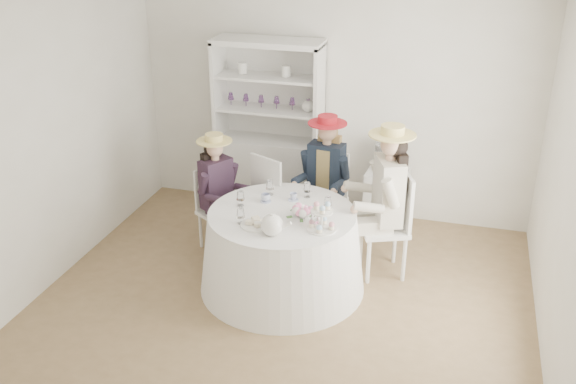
# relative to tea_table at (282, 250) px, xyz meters

# --- Properties ---
(ground) EXTENTS (4.50, 4.50, 0.00)m
(ground) POSITION_rel_tea_table_xyz_m (0.08, -0.19, -0.39)
(ground) COLOR brown
(ground) RESTS_ON ground
(ceiling) EXTENTS (4.50, 4.50, 0.00)m
(ceiling) POSITION_rel_tea_table_xyz_m (0.08, -0.19, 2.31)
(ceiling) COLOR white
(ceiling) RESTS_ON wall_back
(wall_back) EXTENTS (4.50, 0.00, 4.50)m
(wall_back) POSITION_rel_tea_table_xyz_m (0.08, 1.81, 0.96)
(wall_back) COLOR silver
(wall_back) RESTS_ON ground
(wall_front) EXTENTS (4.50, 0.00, 4.50)m
(wall_front) POSITION_rel_tea_table_xyz_m (0.08, -2.19, 0.96)
(wall_front) COLOR silver
(wall_front) RESTS_ON ground
(wall_left) EXTENTS (0.00, 4.50, 4.50)m
(wall_left) POSITION_rel_tea_table_xyz_m (-2.17, -0.19, 0.96)
(wall_left) COLOR silver
(wall_left) RESTS_ON ground
(wall_right) EXTENTS (0.00, 4.50, 4.50)m
(wall_right) POSITION_rel_tea_table_xyz_m (2.33, -0.19, 0.96)
(wall_right) COLOR silver
(wall_right) RESTS_ON ground
(tea_table) EXTENTS (1.57, 1.57, 0.79)m
(tea_table) POSITION_rel_tea_table_xyz_m (0.00, 0.00, 0.00)
(tea_table) COLOR white
(tea_table) RESTS_ON ground
(hutch) EXTENTS (1.37, 0.88, 2.04)m
(hutch) POSITION_rel_tea_table_xyz_m (-0.61, 1.57, 0.33)
(hutch) COLOR silver
(hutch) RESTS_ON ground
(side_table) EXTENTS (0.47, 0.47, 0.68)m
(side_table) POSITION_rel_tea_table_xyz_m (0.77, 1.52, -0.05)
(side_table) COLOR silver
(side_table) RESTS_ON ground
(hatbox) EXTENTS (0.41, 0.41, 0.31)m
(hatbox) POSITION_rel_tea_table_xyz_m (0.77, 1.52, 0.45)
(hatbox) COLOR black
(hatbox) RESTS_ON side_table
(guest_left) EXTENTS (0.55, 0.50, 1.28)m
(guest_left) POSITION_rel_tea_table_xyz_m (-0.85, 0.54, 0.33)
(guest_left) COLOR silver
(guest_left) RESTS_ON ground
(guest_mid) EXTENTS (0.53, 0.55, 1.42)m
(guest_mid) POSITION_rel_tea_table_xyz_m (0.18, 1.00, 0.41)
(guest_mid) COLOR silver
(guest_mid) RESTS_ON ground
(guest_right) EXTENTS (0.64, 0.59, 1.55)m
(guest_right) POSITION_rel_tea_table_xyz_m (0.87, 0.51, 0.48)
(guest_right) COLOR silver
(guest_right) RESTS_ON ground
(spare_chair) EXTENTS (0.57, 0.57, 1.04)m
(spare_chair) POSITION_rel_tea_table_xyz_m (-0.32, 0.76, 0.17)
(spare_chair) COLOR silver
(spare_chair) RESTS_ON ground
(teacup_a) EXTENTS (0.12, 0.12, 0.07)m
(teacup_a) POSITION_rel_tea_table_xyz_m (-0.22, 0.18, 0.43)
(teacup_a) COLOR white
(teacup_a) RESTS_ON tea_table
(teacup_b) EXTENTS (0.07, 0.07, 0.07)m
(teacup_b) POSITION_rel_tea_table_xyz_m (0.03, 0.29, 0.43)
(teacup_b) COLOR white
(teacup_b) RESTS_ON tea_table
(teacup_c) EXTENTS (0.08, 0.08, 0.06)m
(teacup_c) POSITION_rel_tea_table_xyz_m (0.29, 0.06, 0.43)
(teacup_c) COLOR white
(teacup_c) RESTS_ON tea_table
(flower_bowl) EXTENTS (0.26, 0.26, 0.05)m
(flower_bowl) POSITION_rel_tea_table_xyz_m (0.21, -0.01, 0.42)
(flower_bowl) COLOR white
(flower_bowl) RESTS_ON tea_table
(flower_arrangement) EXTENTS (0.19, 0.19, 0.07)m
(flower_arrangement) POSITION_rel_tea_table_xyz_m (0.20, -0.09, 0.49)
(flower_arrangement) COLOR pink
(flower_arrangement) RESTS_ON tea_table
(table_teapot) EXTENTS (0.28, 0.20, 0.21)m
(table_teapot) POSITION_rel_tea_table_xyz_m (0.04, -0.42, 0.48)
(table_teapot) COLOR white
(table_teapot) RESTS_ON tea_table
(sandwich_plate) EXTENTS (0.28, 0.28, 0.06)m
(sandwich_plate) POSITION_rel_tea_table_xyz_m (-0.15, -0.30, 0.41)
(sandwich_plate) COLOR white
(sandwich_plate) RESTS_ON tea_table
(cupcake_stand) EXTENTS (0.26, 0.26, 0.25)m
(cupcake_stand) POSITION_rel_tea_table_xyz_m (0.42, -0.22, 0.49)
(cupcake_stand) COLOR white
(cupcake_stand) RESTS_ON tea_table
(stemware_set) EXTENTS (0.89, 0.90, 0.15)m
(stemware_set) POSITION_rel_tea_table_xyz_m (0.00, -0.00, 0.47)
(stemware_set) COLOR white
(stemware_set) RESTS_ON tea_table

